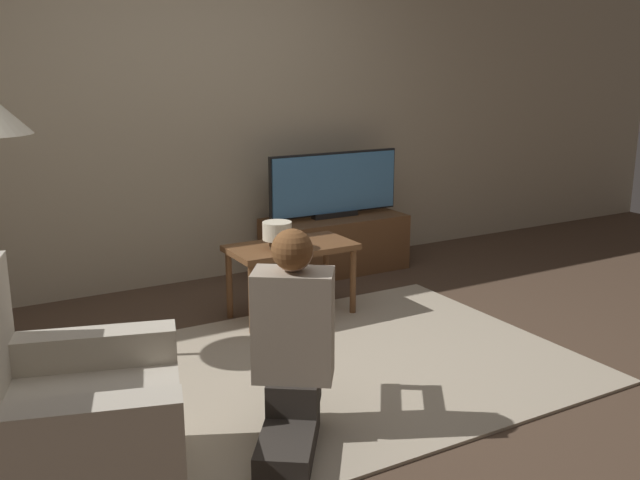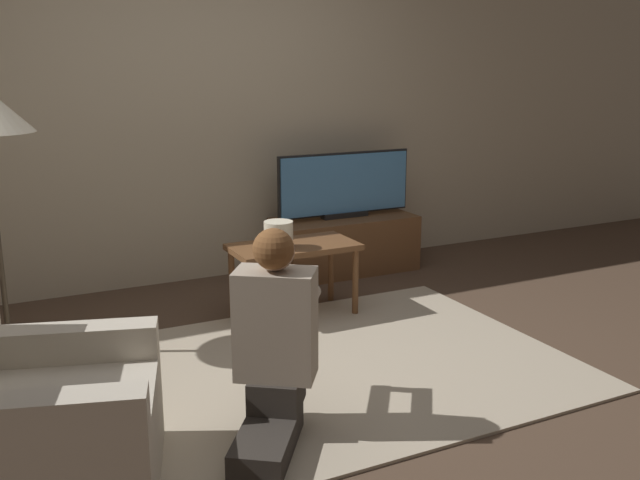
# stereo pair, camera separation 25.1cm
# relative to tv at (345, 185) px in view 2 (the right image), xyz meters

# --- Properties ---
(ground_plane) EXTENTS (10.00, 10.00, 0.00)m
(ground_plane) POSITION_rel_tv_xyz_m (-1.03, -1.60, -0.68)
(ground_plane) COLOR brown
(wall_back) EXTENTS (10.00, 0.06, 2.60)m
(wall_back) POSITION_rel_tv_xyz_m (-1.03, 0.33, 0.62)
(wall_back) COLOR beige
(wall_back) RESTS_ON ground_plane
(rug) EXTENTS (2.68, 1.88, 0.02)m
(rug) POSITION_rel_tv_xyz_m (-1.03, -1.60, -0.68)
(rug) COLOR #BCAD93
(rug) RESTS_ON ground_plane
(tv_stand) EXTENTS (1.10, 0.49, 0.43)m
(tv_stand) POSITION_rel_tv_xyz_m (0.00, -0.00, -0.47)
(tv_stand) COLOR brown
(tv_stand) RESTS_ON ground_plane
(tv) EXTENTS (1.10, 0.08, 0.50)m
(tv) POSITION_rel_tv_xyz_m (0.00, 0.00, 0.00)
(tv) COLOR black
(tv) RESTS_ON tv_stand
(coffee_table) EXTENTS (0.79, 0.42, 0.48)m
(coffee_table) POSITION_rel_tv_xyz_m (-0.78, -0.76, -0.27)
(coffee_table) COLOR brown
(coffee_table) RESTS_ON ground_plane
(armchair) EXTENTS (0.97, 0.96, 0.89)m
(armchair) POSITION_rel_tv_xyz_m (-2.44, -2.13, -0.40)
(armchair) COLOR beige
(armchair) RESTS_ON ground_plane
(person_kneeling) EXTENTS (0.69, 0.84, 0.92)m
(person_kneeling) POSITION_rel_tv_xyz_m (-1.47, -2.10, -0.24)
(person_kneeling) COLOR #332D28
(person_kneeling) RESTS_ON rug
(table_lamp) EXTENTS (0.18, 0.18, 0.17)m
(table_lamp) POSITION_rel_tv_xyz_m (-0.90, -0.81, -0.10)
(table_lamp) COLOR #4C3823
(table_lamp) RESTS_ON coffee_table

